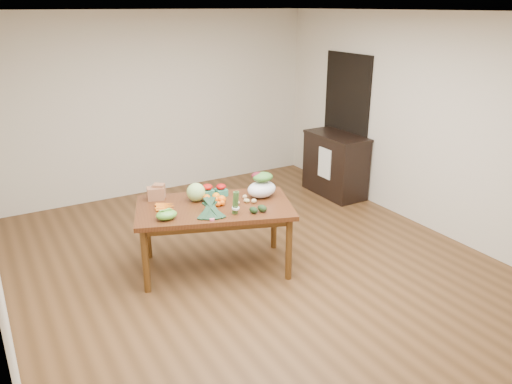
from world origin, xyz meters
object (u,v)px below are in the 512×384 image
paper_bag (155,192)px  cabbage (196,192)px  kale_bunch (211,209)px  mandarin_cluster (216,201)px  salad_bag (262,186)px  dining_table (215,237)px  asparagus_bundle (236,203)px  cabinet (335,165)px

paper_bag → cabbage: 0.45m
kale_bunch → mandarin_cluster: bearing=75.3°
kale_bunch → salad_bag: (0.72, 0.21, 0.05)m
dining_table → cabbage: (-0.11, 0.22, 0.48)m
paper_bag → asparagus_bundle: 0.99m
cabbage → mandarin_cluster: bearing=-59.1°
mandarin_cluster → kale_bunch: bearing=-124.6°
dining_table → kale_bunch: kale_bunch is taller
cabbage → salad_bag: 0.73m
paper_bag → mandarin_cluster: (0.50, -0.48, -0.04)m
salad_bag → paper_bag: bearing=153.5°
salad_bag → asparagus_bundle: bearing=-149.3°
paper_bag → mandarin_cluster: paper_bag is taller
cabinet → mandarin_cluster: (-2.59, -1.19, 0.33)m
dining_table → cabinet: 2.87m
cabinet → salad_bag: 2.42m
dining_table → cabinet: size_ratio=1.61×
paper_bag → kale_bunch: (0.32, -0.74, -0.00)m
cabinet → paper_bag: cabinet is taller
kale_bunch → asparagus_bundle: (0.25, -0.07, 0.05)m
cabbage → kale_bunch: cabbage is taller
cabinet → asparagus_bundle: bearing=-149.0°
salad_bag → cabbage: bearing=159.3°
cabinet → cabbage: size_ratio=5.03×
paper_bag → cabbage: (0.37, -0.26, 0.02)m
cabinet → paper_bag: bearing=-167.0°
cabbage → kale_bunch: size_ratio=0.51×
asparagus_bundle → salad_bag: 0.55m
dining_table → salad_bag: 0.76m
cabbage → dining_table: bearing=-63.3°
asparagus_bundle → mandarin_cluster: bearing=122.4°
cabinet → kale_bunch: size_ratio=2.55×
kale_bunch → paper_bag: bearing=133.7°
dining_table → kale_bunch: bearing=-101.3°
dining_table → mandarin_cluster: (0.02, 0.00, 0.42)m
cabinet → mandarin_cluster: bearing=-155.3°
dining_table → kale_bunch: 0.54m
asparagus_bundle → dining_table: bearing=125.9°
cabinet → cabbage: (-2.72, -0.97, 0.38)m
paper_bag → asparagus_bundle: size_ratio=0.95×
cabbage → paper_bag: bearing=144.3°
dining_table → salad_bag: bearing=16.1°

